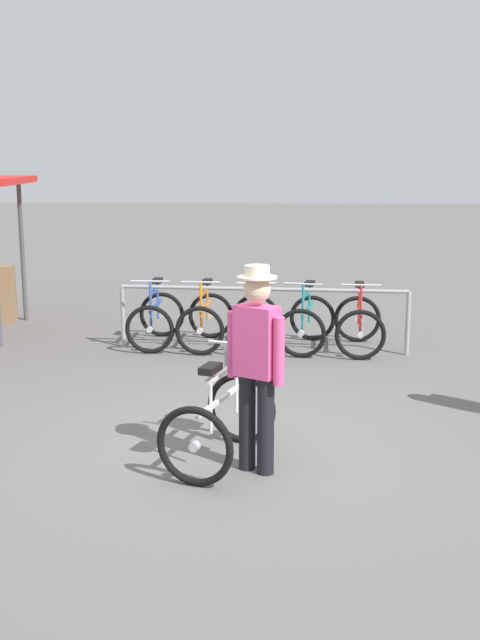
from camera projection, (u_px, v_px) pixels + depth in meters
ground_plane at (247, 452)px, 6.84m from camera, size 80.00×80.00×0.00m
bike_rack_rail at (263, 301)px, 10.32m from camera, size 3.90×0.30×0.88m
racked_bike_blue at (156, 319)px, 10.72m from camera, size 0.67×1.10×0.97m
racked_bike_orange at (206, 320)px, 10.65m from camera, size 0.72×1.14×0.97m
racked_bike_black at (256, 321)px, 10.57m from camera, size 0.71×1.12×0.97m
racked_bike_teal at (307, 323)px, 10.49m from camera, size 0.85×1.21×0.98m
racked_bike_red at (359, 324)px, 10.41m from camera, size 0.72×1.13×0.97m
featured_bicycle at (225, 404)px, 6.61m from camera, size 0.96×1.26×1.09m
person_with_featured_bike at (257, 361)px, 6.23m from camera, size 0.47×0.35×1.72m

